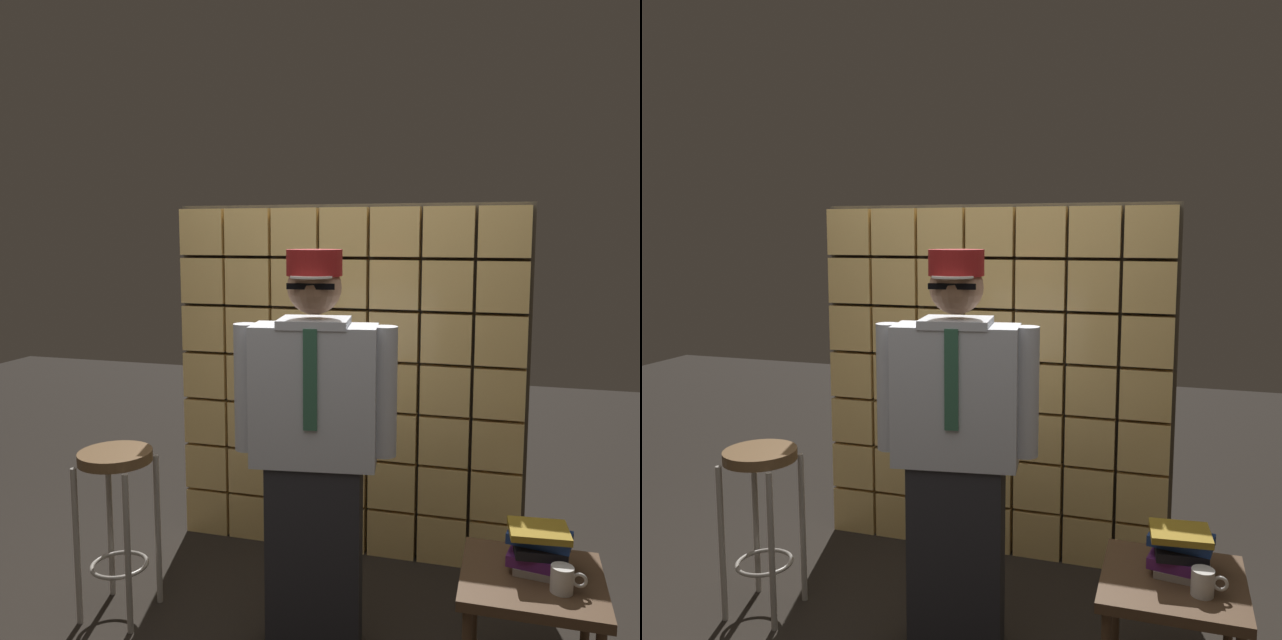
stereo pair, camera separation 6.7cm
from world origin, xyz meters
TOP-DOWN VIEW (x-y plane):
  - glass_block_wall at (0.00, 1.33)m, footprint 1.98×0.10m
  - standing_person at (0.11, 0.39)m, footprint 0.70×0.33m
  - bar_stool at (-0.86, 0.39)m, footprint 0.34×0.34m
  - side_table at (1.00, 0.26)m, footprint 0.52×0.52m
  - book_stack at (1.01, 0.31)m, footprint 0.25×0.22m
  - coffee_mug at (1.10, 0.17)m, footprint 0.13×0.08m

SIDE VIEW (x-z plane):
  - side_table at x=1.00m, z-range 0.19..0.72m
  - coffee_mug at x=1.10m, z-range 0.53..0.62m
  - bar_stool at x=-0.86m, z-range 0.19..0.99m
  - book_stack at x=1.01m, z-range 0.53..0.70m
  - standing_person at x=0.11m, z-range 0.04..1.77m
  - glass_block_wall at x=0.00m, z-range -0.02..1.96m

